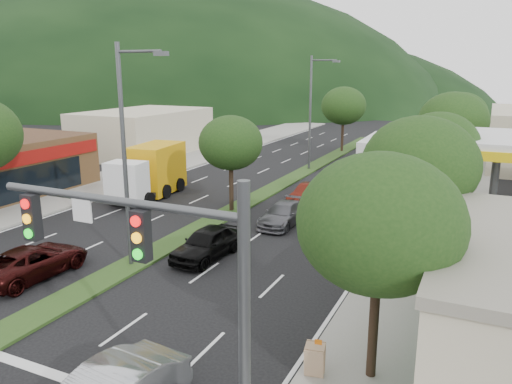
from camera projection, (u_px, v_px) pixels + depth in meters
The scene contains 23 objects.
sidewalk_right at pixel (448, 206), 32.97m from camera, with size 5.00×90.00×0.15m, color gray.
sidewalk_left at pixel (137, 173), 43.45m from camera, with size 6.00×90.00×0.15m, color gray.
median at pixel (289, 180), 40.75m from camera, with size 1.60×56.00×0.12m, color #203C15.
traffic_signal at pixel (173, 289), 9.96m from camera, with size 6.12×0.40×7.00m.
bldg_left_far at pixel (144, 132), 53.29m from camera, with size 9.00×14.00×4.60m, color #C1BA9A.
hill_far at pixel (136, 100), 145.73m from camera, with size 176.00×132.00×82.00m, color black.
tree_r_a at pixel (380, 223), 13.57m from camera, with size 4.60×4.60×6.63m.
tree_r_b at pixel (420, 165), 20.55m from camera, with size 4.80×4.80×6.94m.
tree_r_c at pixel (439, 146), 27.65m from camera, with size 4.40×4.40×6.48m.
tree_r_d at pixel (453, 121), 36.34m from camera, with size 5.00×5.00×7.17m.
tree_r_e at pixel (461, 114), 45.20m from camera, with size 4.60×4.60×6.71m.
tree_med_near at pixel (231, 143), 30.90m from camera, with size 4.00×4.00×6.02m.
tree_med_far at pixel (344, 106), 53.62m from camera, with size 4.80×4.80×6.94m.
streetlight_near at pixel (127, 147), 21.75m from camera, with size 2.60×0.25×10.00m.
streetlight_mid at pixel (313, 108), 43.73m from camera, with size 2.60×0.25×10.00m.
suv_maroon at pixel (33, 261), 21.87m from camera, with size 2.33×5.05×1.40m, color black.
car_queue_a at pixel (207, 243), 23.99m from camera, with size 1.78×4.43×1.51m, color black.
car_queue_b at pixel (283, 214), 29.12m from camera, with size 1.80×4.43×1.29m, color #535359.
car_queue_c at pixel (309, 194), 33.57m from camera, with size 1.43×4.10×1.35m, color #4E140D.
car_queue_d at pixel (333, 181), 37.89m from camera, with size 2.02×4.38×1.22m, color black.
box_truck at pixel (151, 173), 35.52m from camera, with size 3.60×7.56×3.59m.
motorhome at pixel (379, 154), 43.34m from camera, with size 2.79×8.33×3.17m.
a_frame_sign at pixel (315, 358), 14.55m from camera, with size 0.68×0.75×1.29m.
Camera 1 is at (14.43, -9.17, 8.92)m, focal length 35.00 mm.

